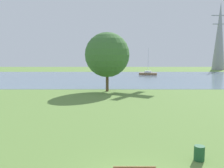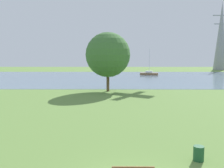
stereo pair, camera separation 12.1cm
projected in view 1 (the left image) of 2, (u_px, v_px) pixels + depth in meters
ground_plane at (120, 98)px, 32.30m from camera, size 160.00×160.00×0.00m
litter_bin at (200, 153)px, 13.30m from camera, size 0.56×0.56×0.80m
water_surface at (116, 78)px, 60.10m from camera, size 140.00×40.00×0.02m
sailboat_brown at (148, 73)px, 67.81m from camera, size 5.02×2.59×7.20m
tree_mid_shore at (108, 55)px, 37.64m from camera, size 6.76×6.76×8.95m
electricity_pylon at (220, 36)px, 89.92m from camera, size 6.40×4.40×24.24m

